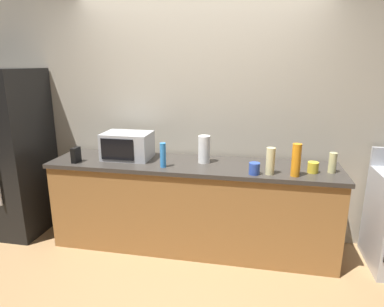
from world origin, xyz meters
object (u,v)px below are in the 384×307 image
bottle_hand_soap (270,161)px  bottle_vinegar (333,163)px  paper_towel_roll (204,149)px  cordless_phone (76,155)px  microwave (127,146)px  bottle_spray_cleaner (163,155)px  mug_blue (254,169)px  bottle_dish_soap (296,160)px  refrigerator (9,153)px  mug_yellow (313,167)px

bottle_hand_soap → bottle_vinegar: bearing=15.5°
paper_towel_roll → bottle_vinegar: bearing=-4.2°
paper_towel_roll → cordless_phone: bearing=-169.3°
microwave → bottle_spray_cleaner: bearing=-26.5°
mug_blue → bottle_dish_soap: bearing=3.3°
refrigerator → bottle_vinegar: size_ratio=9.78×
microwave → paper_towel_roll: same height
refrigerator → mug_blue: 2.66m
paper_towel_roll → refrigerator: bearing=-178.7°
refrigerator → bottle_dish_soap: (3.01, -0.20, 0.14)m
bottle_vinegar → bottle_hand_soap: bearing=-164.5°
mug_blue → bottle_vinegar: bearing=15.0°
bottle_spray_cleaner → mug_yellow: bottle_spray_cleaner is taller
cordless_phone → mug_yellow: (2.25, 0.11, -0.03)m
bottle_hand_soap → microwave: bearing=170.6°
microwave → bottle_dish_soap: size_ratio=1.66×
bottle_spray_cleaner → mug_yellow: size_ratio=2.40×
paper_towel_roll → microwave: bearing=-179.8°
mug_blue → bottle_hand_soap: bearing=12.8°
refrigerator → bottle_dish_soap: size_ratio=6.22×
microwave → bottle_hand_soap: microwave is taller
bottle_dish_soap → mug_blue: size_ratio=2.76×
cordless_phone → bottle_dish_soap: bearing=3.0°
refrigerator → bottle_spray_cleaner: 1.82m
bottle_spray_cleaner → bottle_hand_soap: size_ratio=0.97×
refrigerator → bottle_vinegar: 3.34m
microwave → bottle_vinegar: size_ratio=2.61×
cordless_phone → bottle_vinegar: 2.43m
refrigerator → bottle_spray_cleaner: refrigerator is taller
refrigerator → cordless_phone: refrigerator is taller
bottle_spray_cleaner → paper_towel_roll: bearing=31.9°
bottle_dish_soap → mug_blue: bearing=-176.7°
cordless_phone → bottle_dish_soap: 2.09m
cordless_phone → bottle_hand_soap: size_ratio=0.62×
paper_towel_roll → cordless_phone: paper_towel_roll is taller
paper_towel_roll → mug_yellow: 1.02m
bottle_hand_soap → paper_towel_roll: bearing=159.2°
refrigerator → paper_towel_roll: refrigerator is taller
cordless_phone → mug_yellow: 2.26m
bottle_spray_cleaner → bottle_vinegar: (1.53, 0.13, -0.03)m
refrigerator → bottle_hand_soap: bearing=-3.9°
cordless_phone → bottle_dish_soap: bottle_dish_soap is taller
microwave → paper_towel_roll: (0.80, 0.00, 0.00)m
cordless_phone → bottle_hand_soap: (1.87, -0.00, 0.05)m
paper_towel_roll → bottle_spray_cleaner: 0.42m
bottle_hand_soap → mug_blue: (-0.13, -0.03, -0.07)m
paper_towel_roll → bottle_dish_soap: (0.84, -0.25, 0.01)m
bottle_hand_soap → bottle_dish_soap: bearing=-2.8°
bottle_spray_cleaner → mug_blue: bottle_spray_cleaner is taller
paper_towel_roll → bottle_vinegar: 1.18m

